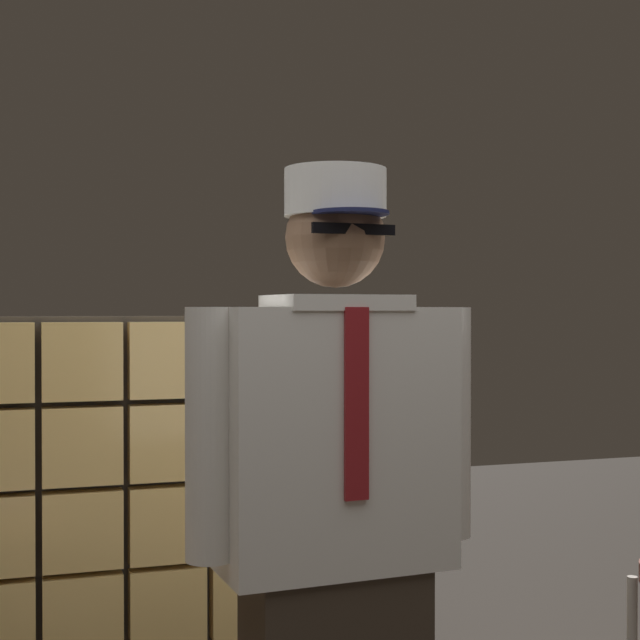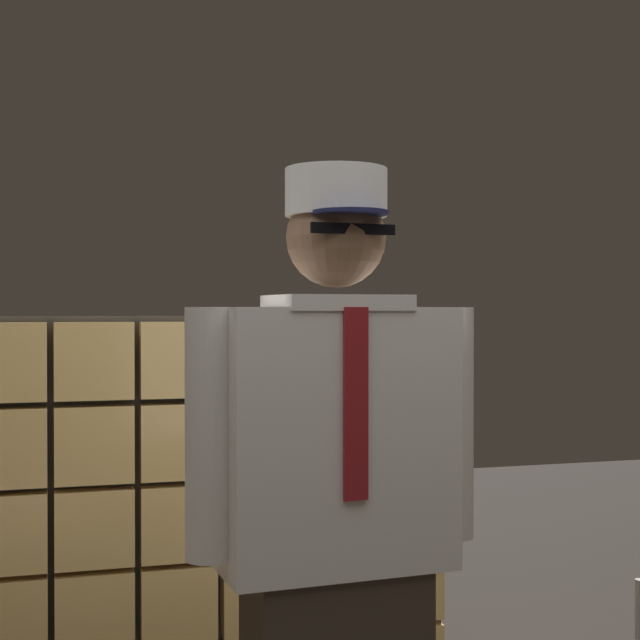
# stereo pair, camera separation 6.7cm
# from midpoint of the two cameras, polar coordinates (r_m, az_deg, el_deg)

# --- Properties ---
(glass_block_wall) EXTENTS (1.75, 0.10, 1.46)m
(glass_block_wall) POSITION_cam_midpoint_polar(r_m,az_deg,el_deg) (3.40, -5.70, -12.14)
(glass_block_wall) COLOR #F2C672
(glass_block_wall) RESTS_ON ground
(standing_person) EXTENTS (0.71, 0.31, 1.79)m
(standing_person) POSITION_cam_midpoint_polar(r_m,az_deg,el_deg) (2.21, 1.89, -13.22)
(standing_person) COLOR #382D23
(standing_person) RESTS_ON ground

